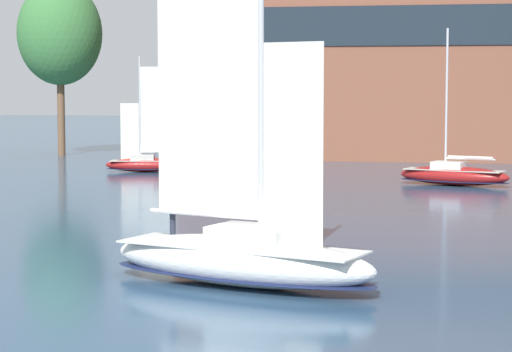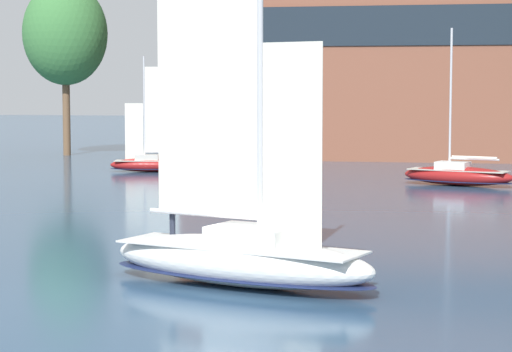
{
  "view_description": "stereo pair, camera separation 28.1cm",
  "coord_description": "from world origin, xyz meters",
  "px_view_note": "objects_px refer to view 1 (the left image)",
  "views": [
    {
      "loc": [
        5.97,
        -31.72,
        6.43
      ],
      "look_at": [
        0.0,
        3.0,
        3.35
      ],
      "focal_mm": 70.0,
      "sensor_mm": 36.0,
      "label": 1
    },
    {
      "loc": [
        6.25,
        -31.67,
        6.43
      ],
      "look_at": [
        0.0,
        3.0,
        3.35
      ],
      "focal_mm": 70.0,
      "sensor_mm": 36.0,
      "label": 2
    }
  ],
  "objects_px": {
    "sailboat_main": "(241,254)",
    "sailboat_moored_mid_channel": "(147,162)",
    "sailboat_moored_near_marina": "(454,175)",
    "tree_shore_right": "(60,34)"
  },
  "relations": [
    {
      "from": "sailboat_moored_near_marina",
      "to": "sailboat_moored_mid_channel",
      "type": "distance_m",
      "value": 24.2
    },
    {
      "from": "sailboat_moored_near_marina",
      "to": "sailboat_moored_mid_channel",
      "type": "bearing_deg",
      "value": 163.42
    },
    {
      "from": "tree_shore_right",
      "to": "sailboat_main",
      "type": "bearing_deg",
      "value": -64.28
    },
    {
      "from": "sailboat_main",
      "to": "sailboat_moored_near_marina",
      "type": "height_order",
      "value": "sailboat_main"
    },
    {
      "from": "sailboat_moored_mid_channel",
      "to": "tree_shore_right",
      "type": "bearing_deg",
      "value": 127.98
    },
    {
      "from": "sailboat_moored_near_marina",
      "to": "tree_shore_right",
      "type": "bearing_deg",
      "value": 146.59
    },
    {
      "from": "tree_shore_right",
      "to": "sailboat_moored_near_marina",
      "type": "xyz_separation_m",
      "value": [
        36.7,
        -24.21,
        -10.98
      ]
    },
    {
      "from": "tree_shore_right",
      "to": "sailboat_moored_near_marina",
      "type": "bearing_deg",
      "value": -33.41
    },
    {
      "from": "sailboat_main",
      "to": "sailboat_moored_mid_channel",
      "type": "height_order",
      "value": "sailboat_main"
    },
    {
      "from": "sailboat_main",
      "to": "sailboat_moored_mid_channel",
      "type": "distance_m",
      "value": 45.52
    }
  ]
}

